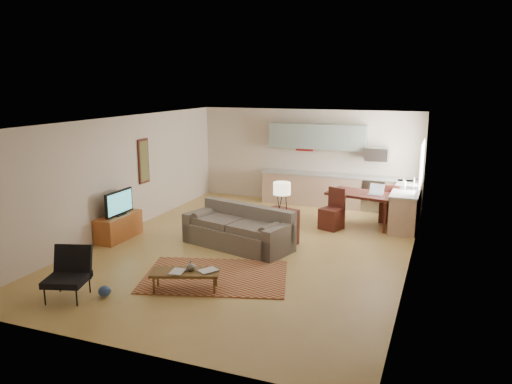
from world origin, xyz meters
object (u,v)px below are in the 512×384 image
at_px(tv_credenza, 119,227).
at_px(console_table, 282,226).
at_px(coffee_table, 185,281).
at_px(dining_table, 362,209).
at_px(armchair, 67,275).
at_px(sofa, 238,227).

bearing_deg(tv_credenza, console_table, 15.97).
bearing_deg(coffee_table, dining_table, 46.99).
height_order(tv_credenza, console_table, console_table).
bearing_deg(armchair, tv_credenza, 94.45).
bearing_deg(sofa, armchair, -99.00).
xyz_separation_m(armchair, dining_table, (3.75, 6.04, -0.01)).
distance_m(console_table, dining_table, 2.49).
distance_m(sofa, coffee_table, 2.45).
relative_size(coffee_table, armchair, 1.39).
distance_m(coffee_table, armchair, 1.92).
distance_m(armchair, dining_table, 7.11).
distance_m(tv_credenza, dining_table, 5.80).
bearing_deg(console_table, coffee_table, -84.42).
distance_m(sofa, armchair, 3.76).
bearing_deg(dining_table, sofa, -118.22).
relative_size(tv_credenza, dining_table, 0.75).
xyz_separation_m(coffee_table, dining_table, (2.12, 5.05, 0.23)).
bearing_deg(tv_credenza, sofa, 9.48).
relative_size(sofa, armchair, 2.97).
distance_m(coffee_table, console_table, 3.09).
bearing_deg(armchair, console_table, 42.32).
height_order(coffee_table, armchair, armchair).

